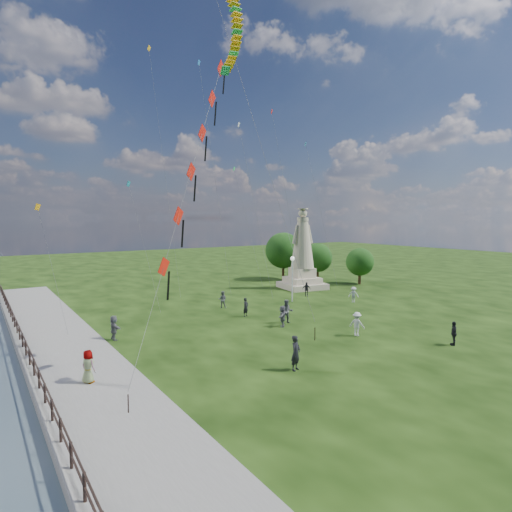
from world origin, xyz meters
TOP-DOWN VIEW (x-y plane):
  - ground at (36.75, 10.00)m, footprint 106.50×160.00m
  - waterfront at (-15.24, 8.99)m, footprint 200.00×200.00m
  - statue at (13.81, 20.33)m, footprint 5.37×5.37m
  - lamppost at (7.77, 14.63)m, footprint 0.42×0.42m
  - tree_row at (18.33, 24.85)m, footprint 9.58×13.03m
  - person_0 at (-4.20, -0.74)m, footprint 0.83×0.71m
  - person_1 at (1.88, 7.87)m, footprint 1.08×0.95m
  - person_2 at (3.78, 2.25)m, footprint 0.95×1.23m
  - person_3 at (7.37, -2.87)m, footprint 1.02×0.97m
  - person_5 at (-10.88, 10.74)m, footprint 0.72×1.59m
  - person_6 at (0.41, 11.68)m, footprint 0.68×0.56m
  - person_7 at (0.46, 15.82)m, footprint 0.89×0.84m
  - person_8 at (12.61, 10.97)m, footprint 1.08×1.05m
  - person_9 at (10.86, 16.09)m, footprint 0.98×0.87m
  - person_10 at (-14.15, 3.41)m, footprint 0.84×0.96m
  - person_11 at (0.92, 7.21)m, footprint 1.49×1.57m
  - red_kite_train at (-7.48, 4.61)m, footprint 10.06×9.35m
  - small_kites at (3.84, 23.11)m, footprint 32.12×14.97m

SIDE VIEW (x-z plane):
  - ground at x=36.75m, z-range -0.60..0.00m
  - waterfront at x=-15.24m, z-range -0.82..0.69m
  - person_9 at x=10.86m, z-range 0.00..1.51m
  - person_8 at x=12.61m, z-range 0.00..1.54m
  - person_7 at x=0.46m, z-range 0.00..1.57m
  - person_3 at x=7.37m, z-range 0.00..1.59m
  - person_6 at x=0.41m, z-range 0.00..1.60m
  - person_11 at x=0.92m, z-range 0.00..1.63m
  - person_10 at x=-14.15m, z-range 0.00..1.68m
  - person_2 at x=3.78m, z-range 0.00..1.70m
  - person_5 at x=-10.88m, z-range 0.00..1.70m
  - person_1 at x=1.88m, z-range 0.00..1.89m
  - person_0 at x=-4.20m, z-range 0.00..1.93m
  - lamppost at x=7.77m, z-range 1.00..5.54m
  - tree_row at x=18.33m, z-range 0.31..6.71m
  - statue at x=13.81m, z-range -1.16..8.31m
  - red_kite_train at x=-7.48m, z-range 2.30..21.38m
  - small_kites at x=3.84m, z-range 1.28..27.92m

